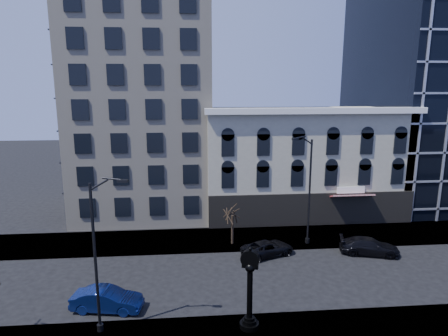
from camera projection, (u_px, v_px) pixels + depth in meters
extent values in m
plane|color=black|center=(203.00, 280.00, 30.81)|extent=(160.00, 160.00, 0.00)
cube|color=gray|center=(200.00, 240.00, 38.59)|extent=(160.00, 6.00, 0.12)
cube|color=beige|center=(141.00, 46.00, 44.80)|extent=(15.00, 15.00, 38.00)
cube|color=#B7B196|center=(301.00, 162.00, 46.16)|extent=(22.00, 10.00, 12.00)
cube|color=white|center=(318.00, 111.00, 39.79)|extent=(22.60, 0.80, 0.60)
cube|color=black|center=(312.00, 210.00, 42.13)|extent=(22.00, 0.30, 3.60)
cube|color=maroon|center=(352.00, 196.00, 41.60)|extent=(4.50, 1.18, 0.55)
cube|color=black|center=(445.00, 90.00, 51.06)|extent=(20.00, 20.00, 28.00)
cylinder|color=black|center=(249.00, 325.00, 24.69)|extent=(1.21, 1.21, 0.33)
cylinder|color=black|center=(249.00, 321.00, 24.63)|extent=(0.88, 0.88, 0.22)
cylinder|color=black|center=(249.00, 318.00, 24.59)|extent=(0.66, 0.66, 0.18)
cylinder|color=black|center=(250.00, 293.00, 24.24)|extent=(0.35, 0.35, 3.18)
sphere|color=black|center=(250.00, 268.00, 23.88)|extent=(0.61, 0.61, 0.61)
cube|color=black|center=(250.00, 266.00, 23.86)|extent=(1.01, 0.59, 0.27)
cylinder|color=black|center=(250.00, 259.00, 23.77)|extent=(1.19, 0.75, 1.14)
cylinder|color=white|center=(251.00, 260.00, 23.58)|extent=(0.90, 0.38, 0.97)
cylinder|color=white|center=(250.00, 258.00, 23.95)|extent=(0.90, 0.38, 0.97)
sphere|color=black|center=(250.00, 249.00, 23.63)|extent=(0.22, 0.22, 0.22)
cylinder|color=black|center=(95.00, 260.00, 23.41)|extent=(0.17, 0.17, 9.32)
cylinder|color=black|center=(100.00, 327.00, 24.34)|extent=(0.39, 0.39, 0.43)
cube|color=black|center=(125.00, 181.00, 22.24)|extent=(0.63, 0.33, 0.15)
cylinder|color=black|center=(309.00, 193.00, 36.69)|extent=(0.18, 0.18, 9.87)
cylinder|color=black|center=(307.00, 240.00, 37.68)|extent=(0.41, 0.41, 0.46)
cube|color=black|center=(293.00, 139.00, 34.57)|extent=(0.68, 0.49, 0.16)
cylinder|color=#2D2216|center=(232.00, 230.00, 37.29)|extent=(0.23, 0.23, 2.76)
imported|color=#0C194C|center=(107.00, 300.00, 26.65)|extent=(4.89, 2.37, 1.54)
imported|color=black|center=(268.00, 248.00, 35.16)|extent=(5.23, 3.78, 1.32)
imported|color=black|center=(369.00, 246.00, 35.39)|extent=(5.49, 3.38, 1.48)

